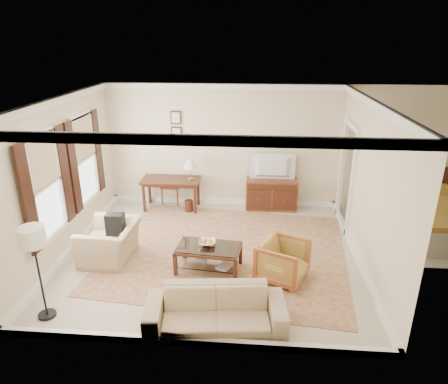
# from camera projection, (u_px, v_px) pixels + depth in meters

# --- Properties ---
(room_shell) EXTENTS (5.51, 5.01, 2.91)m
(room_shell) POSITION_uv_depth(u_px,v_px,m) (211.00, 125.00, 6.75)
(room_shell) COLOR beige
(room_shell) RESTS_ON ground
(annex_bedroom) EXTENTS (3.00, 2.70, 2.90)m
(annex_bedroom) POSITION_uv_depth(u_px,v_px,m) (434.00, 220.00, 8.26)
(annex_bedroom) COLOR beige
(annex_bedroom) RESTS_ON ground
(window_front) EXTENTS (0.12, 1.56, 1.80)m
(window_front) POSITION_uv_depth(u_px,v_px,m) (46.00, 186.00, 6.64)
(window_front) COLOR #CCB284
(window_front) RESTS_ON room_shell
(window_rear) EXTENTS (0.12, 1.56, 1.80)m
(window_rear) POSITION_uv_depth(u_px,v_px,m) (85.00, 159.00, 8.12)
(window_rear) COLOR #CCB284
(window_rear) RESTS_ON room_shell
(doorway) EXTENTS (0.10, 1.12, 2.25)m
(doorway) POSITION_uv_depth(u_px,v_px,m) (347.00, 178.00, 8.45)
(doorway) COLOR white
(doorway) RESTS_ON room_shell
(rug) EXTENTS (4.84, 4.28, 0.01)m
(rug) POSITION_uv_depth(u_px,v_px,m) (226.00, 251.00, 7.72)
(rug) COLOR brown
(rug) RESTS_ON room_shell
(writing_desk) EXTENTS (1.37, 0.68, 0.75)m
(writing_desk) POSITION_uv_depth(u_px,v_px,m) (171.00, 183.00, 9.42)
(writing_desk) COLOR #401D12
(writing_desk) RESTS_ON room_shell
(desk_chair) EXTENTS (0.51, 0.51, 1.05)m
(desk_chair) POSITION_uv_depth(u_px,v_px,m) (171.00, 183.00, 9.79)
(desk_chair) COLOR brown
(desk_chair) RESTS_ON room_shell
(desk_lamp) EXTENTS (0.32, 0.32, 0.50)m
(desk_lamp) POSITION_uv_depth(u_px,v_px,m) (190.00, 169.00, 9.25)
(desk_lamp) COLOR silver
(desk_lamp) RESTS_ON writing_desk
(framed_prints) EXTENTS (0.25, 0.04, 0.68)m
(framed_prints) POSITION_uv_depth(u_px,v_px,m) (176.00, 125.00, 9.32)
(framed_prints) COLOR #401D12
(framed_prints) RESTS_ON room_shell
(sideboard) EXTENTS (1.20, 0.46, 0.74)m
(sideboard) POSITION_uv_depth(u_px,v_px,m) (271.00, 194.00, 9.51)
(sideboard) COLOR brown
(sideboard) RESTS_ON room_shell
(tv) EXTENTS (1.01, 0.58, 0.13)m
(tv) POSITION_uv_depth(u_px,v_px,m) (273.00, 159.00, 9.17)
(tv) COLOR black
(tv) RESTS_ON sideboard
(coffee_table) EXTENTS (1.17, 0.76, 0.47)m
(coffee_table) POSITION_uv_depth(u_px,v_px,m) (209.00, 252.00, 6.98)
(coffee_table) COLOR #401D12
(coffee_table) RESTS_ON room_shell
(fruit_bowl) EXTENTS (0.42, 0.42, 0.10)m
(fruit_bowl) POSITION_uv_depth(u_px,v_px,m) (207.00, 242.00, 6.97)
(fruit_bowl) COLOR silver
(fruit_bowl) RESTS_ON coffee_table
(book_a) EXTENTS (0.28, 0.11, 0.38)m
(book_a) POSITION_uv_depth(u_px,v_px,m) (196.00, 257.00, 7.17)
(book_a) COLOR brown
(book_a) RESTS_ON coffee_table
(book_b) EXTENTS (0.26, 0.15, 0.38)m
(book_b) POSITION_uv_depth(u_px,v_px,m) (220.00, 264.00, 6.94)
(book_b) COLOR brown
(book_b) RESTS_ON coffee_table
(striped_armchair) EXTENTS (0.95, 0.98, 0.78)m
(striped_armchair) POSITION_uv_depth(u_px,v_px,m) (283.00, 259.00, 6.71)
(striped_armchair) COLOR #934020
(striped_armchair) RESTS_ON room_shell
(club_armchair) EXTENTS (0.75, 1.11, 0.94)m
(club_armchair) POSITION_uv_depth(u_px,v_px,m) (109.00, 236.00, 7.30)
(club_armchair) COLOR tan
(club_armchair) RESTS_ON room_shell
(backpack) EXTENTS (0.25, 0.34, 0.40)m
(backpack) POSITION_uv_depth(u_px,v_px,m) (115.00, 222.00, 7.28)
(backpack) COLOR black
(backpack) RESTS_ON club_armchair
(sofa) EXTENTS (2.02, 0.78, 0.77)m
(sofa) POSITION_uv_depth(u_px,v_px,m) (216.00, 305.00, 5.57)
(sofa) COLOR tan
(sofa) RESTS_ON room_shell
(floor_lamp) EXTENTS (0.36, 0.36, 1.46)m
(floor_lamp) POSITION_uv_depth(u_px,v_px,m) (33.00, 244.00, 5.50)
(floor_lamp) COLOR black
(floor_lamp) RESTS_ON room_shell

